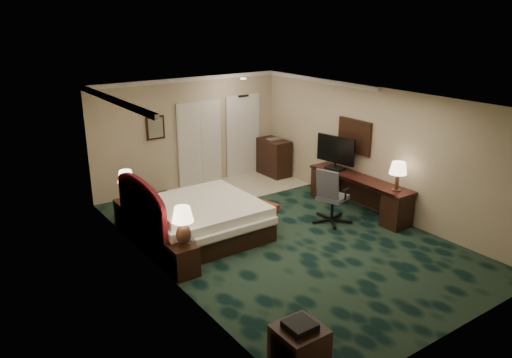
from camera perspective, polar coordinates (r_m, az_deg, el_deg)
floor at (r=9.82m, az=3.03°, el=-6.58°), size 5.00×7.50×0.00m
ceiling at (r=9.01m, az=3.32°, el=9.16°), size 5.00×7.50×0.00m
wall_back at (r=12.38m, az=-7.62°, el=5.26°), size 5.00×0.00×2.70m
wall_front at (r=6.98m, az=22.61°, el=-6.80°), size 5.00×0.00×2.70m
wall_left at (r=8.10m, az=-10.91°, el=-2.15°), size 0.00×7.50×2.70m
wall_right at (r=10.99m, az=13.51°, el=3.19°), size 0.00×7.50×2.70m
crown_molding at (r=9.02m, az=3.31°, el=8.84°), size 5.00×7.50×0.10m
tile_patch at (r=12.49m, az=-1.88°, el=-0.90°), size 3.20×1.70×0.01m
headboard at (r=9.22m, az=-12.92°, el=-4.02°), size 0.12×2.00×1.40m
entry_door at (r=13.19m, az=-1.52°, el=4.90°), size 1.02×0.06×2.18m
closet_doors at (r=12.53m, az=-6.46°, el=4.05°), size 1.20×0.06×2.10m
wall_art at (r=11.92m, az=-11.43°, el=5.76°), size 0.45×0.06×0.55m
wall_mirror at (r=11.30m, az=11.19°, el=4.82°), size 0.05×0.95×0.75m
bed at (r=9.72m, az=-6.39°, el=-4.71°), size 2.18×2.02×0.69m
nightstand_near at (r=8.46m, az=-8.42°, el=-9.12°), size 0.43×0.49×0.54m
nightstand_far at (r=10.47m, az=-14.34°, el=-3.86°), size 0.44×0.51×0.55m
lamp_near at (r=8.20m, az=-8.33°, el=-5.36°), size 0.45×0.45×0.67m
lamp_far at (r=10.29m, az=-14.58°, el=-0.73°), size 0.38×0.38×0.63m
bed_bench at (r=10.37m, az=-1.33°, el=-3.65°), size 0.88×1.54×0.49m
side_table at (r=6.38m, az=4.96°, el=-18.84°), size 0.56×0.56×0.60m
desk at (r=11.14m, az=11.63°, el=-1.71°), size 0.57×2.63×0.76m
tv at (r=11.39m, az=9.09°, el=2.95°), size 0.26×1.00×0.78m
desk_lamp at (r=10.30m, az=15.88°, el=0.29°), size 0.36×0.36×0.61m
desk_chair at (r=10.37m, az=8.78°, el=-1.79°), size 0.87×0.85×1.20m
minibar at (r=13.28m, az=2.06°, el=2.48°), size 0.51×0.92×0.97m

